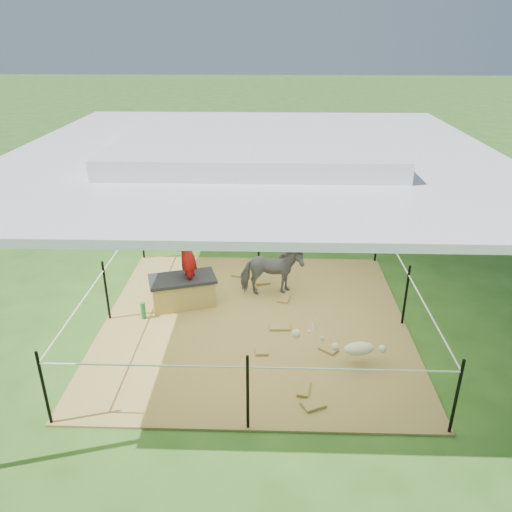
{
  "coord_description": "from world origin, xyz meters",
  "views": [
    {
      "loc": [
        0.23,
        -6.56,
        4.12
      ],
      "look_at": [
        0.0,
        0.6,
        0.85
      ],
      "focal_mm": 35.0,
      "sensor_mm": 36.0,
      "label": 1
    }
  ],
  "objects_px": {
    "trash_barrel": "(397,181)",
    "pony": "(272,272)",
    "green_bottle": "(143,311)",
    "straw_bale": "(183,292)",
    "woman": "(186,247)",
    "picnic_table_near": "(319,169)",
    "foal": "(359,347)",
    "picnic_table_far": "(417,160)",
    "distant_person": "(352,159)"
  },
  "relations": [
    {
      "from": "straw_bale",
      "to": "distant_person",
      "type": "distance_m",
      "value": 8.44
    },
    {
      "from": "pony",
      "to": "picnic_table_near",
      "type": "bearing_deg",
      "value": -19.59
    },
    {
      "from": "woman",
      "to": "picnic_table_near",
      "type": "relative_size",
      "value": 0.75
    },
    {
      "from": "green_bottle",
      "to": "pony",
      "type": "relative_size",
      "value": 0.27
    },
    {
      "from": "green_bottle",
      "to": "picnic_table_far",
      "type": "xyz_separation_m",
      "value": [
        6.59,
        9.27,
        0.16
      ]
    },
    {
      "from": "distant_person",
      "to": "straw_bale",
      "type": "bearing_deg",
      "value": 54.88
    },
    {
      "from": "woman",
      "to": "picnic_table_far",
      "type": "height_order",
      "value": "woman"
    },
    {
      "from": "woman",
      "to": "green_bottle",
      "type": "distance_m",
      "value": 1.19
    },
    {
      "from": "green_bottle",
      "to": "distant_person",
      "type": "height_order",
      "value": "distant_person"
    },
    {
      "from": "pony",
      "to": "picnic_table_near",
      "type": "height_order",
      "value": "pony"
    },
    {
      "from": "woman",
      "to": "foal",
      "type": "relative_size",
      "value": 1.16
    },
    {
      "from": "straw_bale",
      "to": "foal",
      "type": "bearing_deg",
      "value": -30.35
    },
    {
      "from": "straw_bale",
      "to": "pony",
      "type": "bearing_deg",
      "value": 15.03
    },
    {
      "from": "trash_barrel",
      "to": "woman",
      "type": "bearing_deg",
      "value": -128.0
    },
    {
      "from": "woman",
      "to": "picnic_table_far",
      "type": "bearing_deg",
      "value": 128.73
    },
    {
      "from": "green_bottle",
      "to": "pony",
      "type": "height_order",
      "value": "pony"
    },
    {
      "from": "pony",
      "to": "picnic_table_far",
      "type": "height_order",
      "value": "pony"
    },
    {
      "from": "foal",
      "to": "picnic_table_near",
      "type": "height_order",
      "value": "picnic_table_near"
    },
    {
      "from": "pony",
      "to": "foal",
      "type": "bearing_deg",
      "value": -157.12
    },
    {
      "from": "pony",
      "to": "picnic_table_far",
      "type": "xyz_separation_m",
      "value": [
        4.62,
        8.44,
        -0.13
      ]
    },
    {
      "from": "picnic_table_near",
      "to": "pony",
      "type": "bearing_deg",
      "value": -109.56
    },
    {
      "from": "picnic_table_near",
      "to": "picnic_table_far",
      "type": "distance_m",
      "value": 3.47
    },
    {
      "from": "trash_barrel",
      "to": "pony",
      "type": "bearing_deg",
      "value": -120.82
    },
    {
      "from": "green_bottle",
      "to": "straw_bale",
      "type": "bearing_deg",
      "value": 39.29
    },
    {
      "from": "woman",
      "to": "pony",
      "type": "height_order",
      "value": "woman"
    },
    {
      "from": "trash_barrel",
      "to": "picnic_table_near",
      "type": "xyz_separation_m",
      "value": [
        -1.92,
        1.64,
        -0.1
      ]
    },
    {
      "from": "straw_bale",
      "to": "picnic_table_near",
      "type": "bearing_deg",
      "value": 69.63
    },
    {
      "from": "straw_bale",
      "to": "green_bottle",
      "type": "distance_m",
      "value": 0.72
    },
    {
      "from": "straw_bale",
      "to": "foal",
      "type": "distance_m",
      "value": 3.0
    },
    {
      "from": "pony",
      "to": "distant_person",
      "type": "xyz_separation_m",
      "value": [
        2.34,
        7.17,
        0.17
      ]
    },
    {
      "from": "woman",
      "to": "foal",
      "type": "distance_m",
      "value": 3.01
    },
    {
      "from": "straw_bale",
      "to": "pony",
      "type": "distance_m",
      "value": 1.49
    },
    {
      "from": "trash_barrel",
      "to": "distant_person",
      "type": "height_order",
      "value": "distant_person"
    },
    {
      "from": "green_bottle",
      "to": "trash_barrel",
      "type": "xyz_separation_m",
      "value": [
        5.28,
        6.38,
        0.26
      ]
    },
    {
      "from": "foal",
      "to": "picnic_table_far",
      "type": "distance_m",
      "value": 10.9
    },
    {
      "from": "green_bottle",
      "to": "foal",
      "type": "xyz_separation_m",
      "value": [
        3.14,
        -1.06,
        0.14
      ]
    },
    {
      "from": "trash_barrel",
      "to": "picnic_table_far",
      "type": "bearing_deg",
      "value": 65.68
    },
    {
      "from": "trash_barrel",
      "to": "straw_bale",
      "type": "bearing_deg",
      "value": -128.59
    },
    {
      "from": "straw_bale",
      "to": "foal",
      "type": "height_order",
      "value": "foal"
    },
    {
      "from": "trash_barrel",
      "to": "picnic_table_far",
      "type": "height_order",
      "value": "trash_barrel"
    },
    {
      "from": "straw_bale",
      "to": "trash_barrel",
      "type": "xyz_separation_m",
      "value": [
        4.73,
        5.93,
        0.18
      ]
    },
    {
      "from": "trash_barrel",
      "to": "picnic_table_near",
      "type": "distance_m",
      "value": 2.53
    },
    {
      "from": "straw_bale",
      "to": "picnic_table_far",
      "type": "xyz_separation_m",
      "value": [
        6.04,
        8.82,
        0.08
      ]
    },
    {
      "from": "foal",
      "to": "picnic_table_near",
      "type": "xyz_separation_m",
      "value": [
        0.22,
        9.08,
        0.02
      ]
    },
    {
      "from": "woman",
      "to": "distant_person",
      "type": "distance_m",
      "value": 8.4
    },
    {
      "from": "green_bottle",
      "to": "trash_barrel",
      "type": "distance_m",
      "value": 8.29
    },
    {
      "from": "picnic_table_near",
      "to": "distant_person",
      "type": "bearing_deg",
      "value": -9.66
    },
    {
      "from": "straw_bale",
      "to": "green_bottle",
      "type": "relative_size",
      "value": 3.6
    },
    {
      "from": "straw_bale",
      "to": "pony",
      "type": "xyz_separation_m",
      "value": [
        1.42,
        0.38,
        0.21
      ]
    },
    {
      "from": "woman",
      "to": "trash_barrel",
      "type": "relative_size",
      "value": 1.37
    }
  ]
}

